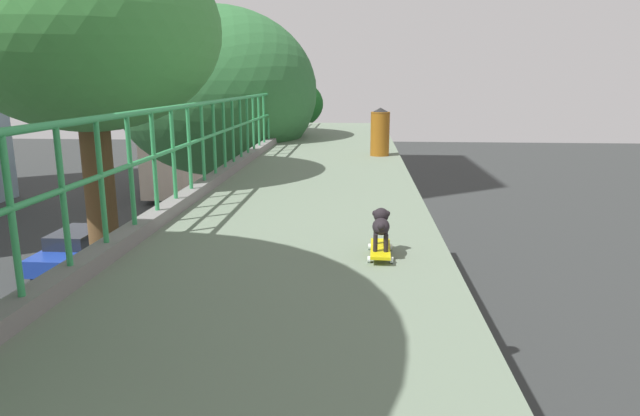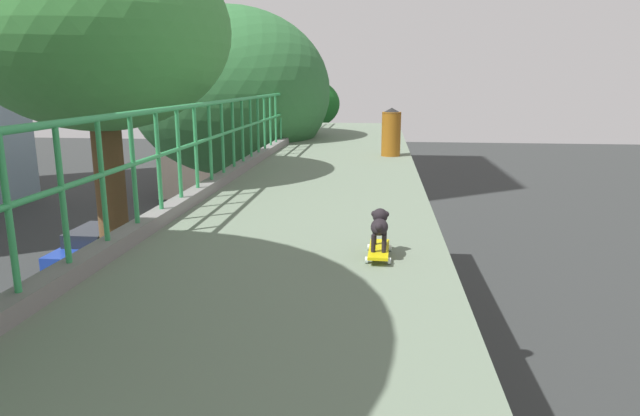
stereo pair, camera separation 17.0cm
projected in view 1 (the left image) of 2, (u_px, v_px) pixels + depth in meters
The scene contains 12 objects.
overpass_deck at pixel (248, 362), 3.39m from camera, with size 2.89×32.60×0.51m.
green_railing at pixel (20, 278), 3.38m from camera, with size 0.20×30.97×1.16m.
car_grey_fifth at pixel (110, 295), 15.93m from camera, with size 1.84×4.52×1.47m.
car_blue_sixth at pixel (75, 249), 20.45m from camera, with size 1.83×3.97×1.31m.
car_yellow_cab_seventh at pixel (191, 229), 23.18m from camera, with size 1.79×4.53×1.50m.
city_bus at pixel (190, 157), 35.24m from camera, with size 2.56×10.88×3.51m.
roadside_tree_mid at pixel (86, 39), 7.80m from camera, with size 3.80×3.80×8.84m.
roadside_tree_far at pixel (217, 93), 14.13m from camera, with size 5.11×5.11×8.56m.
roadside_tree_farthest at pixel (287, 106), 28.16m from camera, with size 3.72×3.72×6.91m.
toy_skateboard at pixel (380, 249), 4.60m from camera, with size 0.22×0.54×0.08m.
small_dog at pixel (381, 224), 4.58m from camera, with size 0.15×0.39×0.31m.
litter_bin at pixel (380, 131), 10.71m from camera, with size 0.37×0.37×0.92m.
Camera 1 is at (1.82, -3.06, 6.72)m, focal length 31.10 mm.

